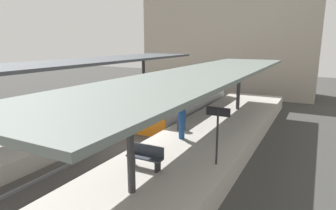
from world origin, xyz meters
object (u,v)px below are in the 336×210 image
litter_bin (181,123)px  passenger_near_bench (182,120)px  commuter_train (184,95)px  platform_bench (146,156)px  passenger_mid_platform (62,112)px  platform_sign (218,123)px

litter_bin → passenger_near_bench: size_ratio=0.47×
commuter_train → passenger_near_bench: commuter_train is taller
platform_bench → passenger_near_bench: bearing=93.7°
platform_bench → passenger_mid_platform: passenger_mid_platform is taller
platform_sign → passenger_mid_platform: platform_sign is taller
commuter_train → litter_bin: 6.11m
platform_bench → passenger_mid_platform: (-6.46, 2.03, 0.46)m
passenger_mid_platform → passenger_near_bench: bearing=14.0°
litter_bin → passenger_mid_platform: passenger_mid_platform is taller
commuter_train → platform_bench: bearing=-72.7°
commuter_train → litter_bin: (2.42, -5.60, -0.33)m
passenger_near_bench → passenger_mid_platform: size_ratio=0.97×
platform_bench → platform_sign: 2.91m
platform_bench → litter_bin: 4.87m
platform_sign → passenger_mid_platform: size_ratio=1.24×
platform_bench → platform_sign: (2.20, 1.52, 1.16)m
platform_bench → passenger_near_bench: 3.62m
platform_sign → commuter_train: bearing=121.5°
platform_bench → platform_sign: bearing=34.7°
platform_bench → passenger_near_bench: size_ratio=0.81×
passenger_mid_platform → litter_bin: bearing=26.2°
litter_bin → platform_bench: bearing=-80.2°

